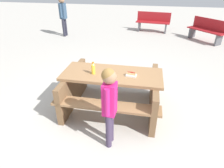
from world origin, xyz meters
name	(u,v)px	position (x,y,z in m)	size (l,w,h in m)	color
ground_plane	(112,107)	(0.00, 0.00, 0.00)	(30.00, 30.00, 0.00)	#B7B2A8
picnic_table	(112,88)	(0.00, 0.00, 0.44)	(1.82, 1.42, 0.75)	olive
soda_bottle	(93,68)	(-0.32, -0.09, 0.85)	(0.07, 0.07, 0.23)	yellow
hotdog_tray	(131,74)	(0.35, -0.05, 0.78)	(0.19, 0.14, 0.08)	white
child_in_coat	(109,99)	(0.15, -0.93, 0.81)	(0.20, 0.31, 1.27)	#3F334C
park_bench_near	(207,30)	(2.76, 5.06, 0.45)	(1.29, 1.39, 0.85)	maroon
park_bench_mid	(153,22)	(0.68, 6.19, 0.45)	(1.54, 0.58, 0.85)	maroon
bystander_adult	(63,11)	(-2.99, 4.71, 1.01)	(0.25, 0.39, 1.58)	#262633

